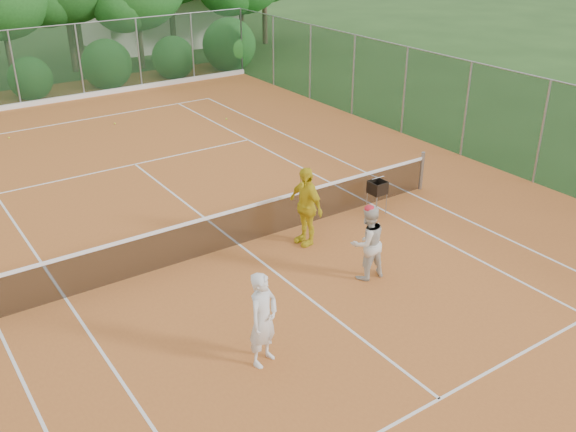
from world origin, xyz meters
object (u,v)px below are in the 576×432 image
Objects in this scene: player_center_grp at (367,242)px; ball_hopper at (377,188)px; player_white at (263,319)px; player_yellow at (306,206)px.

player_center_grp is 3.25m from ball_hopper.
player_white is 3.55m from player_center_grp.
player_yellow is at bearing -156.83° from ball_hopper.
player_white reaches higher than player_center_grp.
player_yellow reaches higher than player_center_grp.
player_white is at bearing -160.61° from player_center_grp.
player_center_grp is 2.02m from player_yellow.
player_center_grp is (3.35, 1.18, -0.05)m from player_white.
player_yellow is at bearing 94.38° from player_center_grp.
player_yellow is at bearing 23.75° from player_white.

